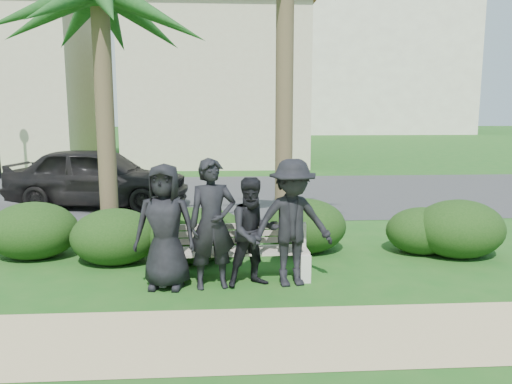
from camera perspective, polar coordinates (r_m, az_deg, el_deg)
ground at (r=7.40m, az=1.91°, el=-10.20°), size 160.00×160.00×0.00m
footpath at (r=5.75m, az=3.74°, el=-16.12°), size 30.00×1.60×0.01m
asphalt_street at (r=15.17m, az=-1.06°, el=-0.17°), size 160.00×8.00×0.01m
stucco_bldg_right at (r=24.98m, az=-4.53°, el=11.89°), size 8.40×8.40×7.30m
hotel_tower at (r=64.61m, az=10.00°, el=18.76°), size 26.00×18.00×37.30m
park_bench at (r=7.41m, az=-2.61°, el=-7.33°), size 2.23×0.55×0.78m
man_a at (r=7.05m, az=-10.35°, el=-3.90°), size 0.93×0.67×1.76m
man_b at (r=6.95m, az=-5.01°, el=-3.67°), size 0.74×0.56×1.83m
man_c at (r=7.03m, az=-0.28°, el=-4.62°), size 0.89×0.78×1.56m
man_d at (r=7.05m, az=4.16°, el=-3.55°), size 1.26×0.85×1.81m
hedge_a at (r=9.28m, az=-24.11°, el=-3.88°), size 1.50×1.24×0.98m
hedge_b at (r=8.49m, az=-15.85°, el=-4.75°), size 1.42×1.17×0.93m
hedge_c at (r=8.79m, az=-5.29°, el=-4.40°), size 1.23×1.01×0.80m
hedge_d at (r=8.87m, az=5.49°, el=-3.68°), size 1.50×1.24×0.98m
hedge_e at (r=9.24m, az=18.49°, el=-4.07°), size 1.27×1.05×0.83m
hedge_f at (r=9.23m, az=22.19°, el=-3.73°), size 1.54×1.28×1.01m
hedge_extra at (r=8.32m, az=-7.52°, el=-4.76°), size 1.42×1.17×0.93m
car_a at (r=13.54m, az=-17.62°, el=1.64°), size 4.88×2.69×1.57m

